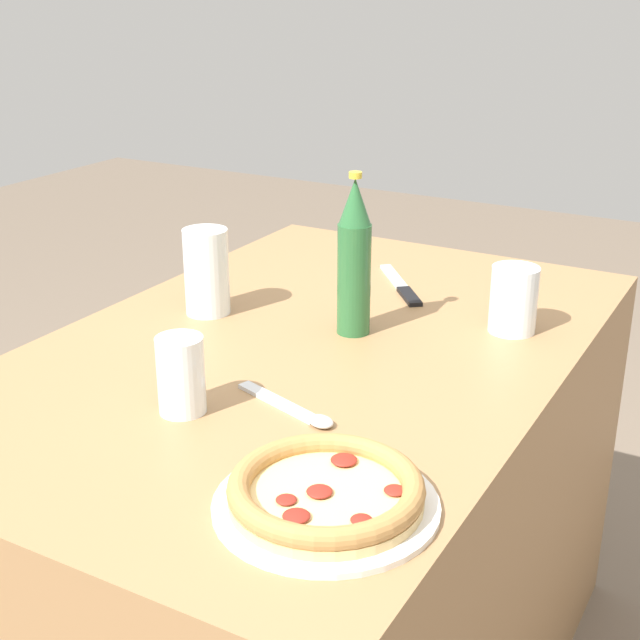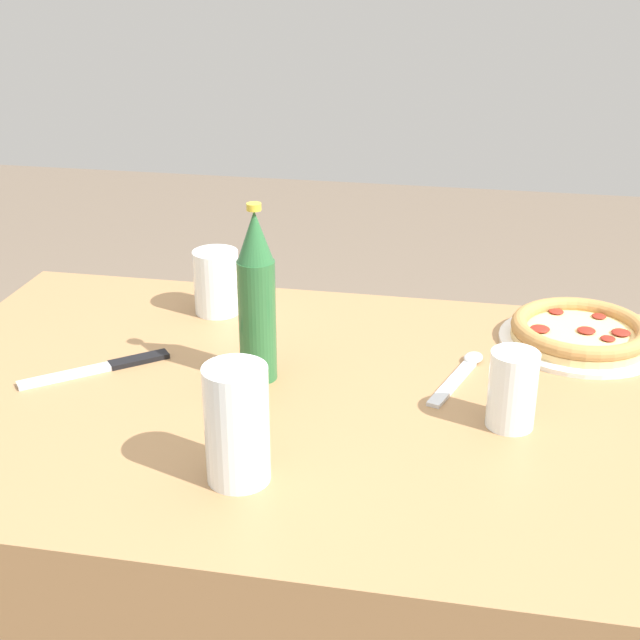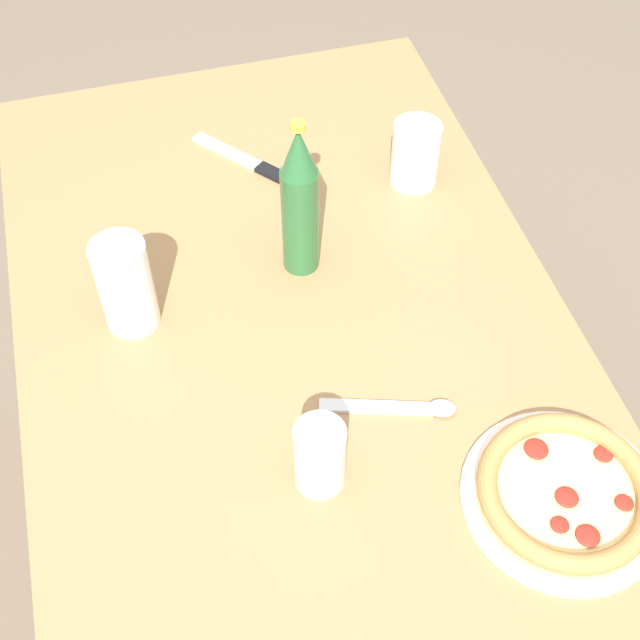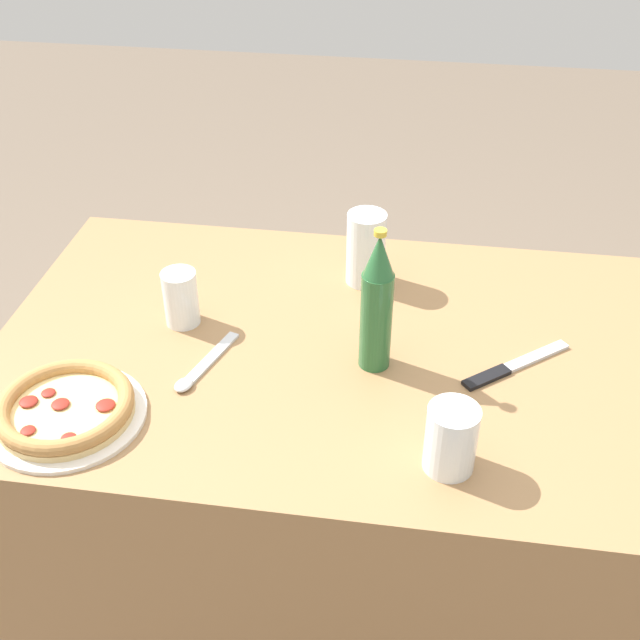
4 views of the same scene
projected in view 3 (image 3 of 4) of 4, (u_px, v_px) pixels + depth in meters
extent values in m
plane|color=#6B5B4C|center=(299.00, 531.00, 1.93)|extent=(8.00, 8.00, 0.00)
cube|color=#997047|center=(295.00, 440.00, 1.64)|extent=(1.26, 0.81, 0.76)
cylinder|color=silver|center=(563.00, 499.00, 1.14)|extent=(0.26, 0.26, 0.01)
cylinder|color=#DBB775|center=(564.00, 495.00, 1.13)|extent=(0.22, 0.22, 0.01)
cylinder|color=#EACC7F|center=(565.00, 492.00, 1.13)|extent=(0.20, 0.20, 0.00)
torus|color=#AD7A42|center=(567.00, 490.00, 1.12)|extent=(0.23, 0.23, 0.03)
ellipsoid|color=maroon|center=(567.00, 497.00, 1.12)|extent=(0.03, 0.03, 0.01)
ellipsoid|color=maroon|center=(536.00, 449.00, 1.16)|extent=(0.03, 0.03, 0.01)
ellipsoid|color=maroon|center=(624.00, 503.00, 1.11)|extent=(0.02, 0.02, 0.01)
ellipsoid|color=maroon|center=(603.00, 454.00, 1.16)|extent=(0.03, 0.03, 0.01)
ellipsoid|color=maroon|center=(588.00, 536.00, 1.08)|extent=(0.03, 0.03, 0.01)
ellipsoid|color=maroon|center=(560.00, 525.00, 1.09)|extent=(0.02, 0.02, 0.01)
cylinder|color=white|center=(320.00, 456.00, 1.12)|extent=(0.07, 0.07, 0.11)
cylinder|color=#F4A323|center=(320.00, 466.00, 1.14)|extent=(0.05, 0.05, 0.05)
cylinder|color=white|center=(125.00, 285.00, 1.27)|extent=(0.08, 0.08, 0.15)
cylinder|color=black|center=(130.00, 302.00, 1.30)|extent=(0.07, 0.07, 0.07)
cylinder|color=white|center=(415.00, 154.00, 1.48)|extent=(0.08, 0.08, 0.11)
cylinder|color=beige|center=(414.00, 164.00, 1.50)|extent=(0.07, 0.07, 0.06)
cylinder|color=#286033|center=(300.00, 220.00, 1.33)|extent=(0.06, 0.06, 0.19)
cone|color=#286033|center=(299.00, 151.00, 1.23)|extent=(0.05, 0.05, 0.08)
cylinder|color=gold|center=(298.00, 126.00, 1.20)|extent=(0.02, 0.02, 0.01)
cube|color=black|center=(280.00, 177.00, 1.53)|extent=(0.09, 0.08, 0.01)
cube|color=silver|center=(227.00, 151.00, 1.57)|extent=(0.12, 0.11, 0.01)
cube|color=silver|center=(376.00, 407.00, 1.23)|extent=(0.07, 0.16, 0.01)
ellipsoid|color=silver|center=(442.00, 408.00, 1.23)|extent=(0.04, 0.05, 0.01)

